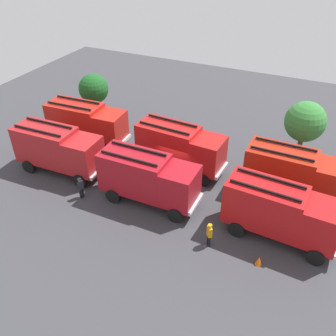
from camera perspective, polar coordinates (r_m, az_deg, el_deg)
name	(u,v)px	position (r m, az deg, el deg)	size (l,w,h in m)	color
ground_plane	(168,183)	(28.56, 0.00, -2.31)	(54.40, 54.40, 0.00)	#38383D
fire_truck_0	(58,148)	(30.02, -16.80, 3.01)	(7.27, 2.93, 3.88)	#A51B1D
fire_truck_1	(148,177)	(25.57, -3.14, -1.38)	(7.21, 2.76, 3.88)	maroon
fire_truck_2	(281,211)	(23.81, 17.17, -6.36)	(7.34, 3.12, 3.88)	#AF1315
fire_truck_3	(86,122)	(33.36, -12.62, 7.03)	(7.32, 3.07, 3.88)	#AF1C14
fire_truck_4	(180,146)	(29.02, 1.87, 3.47)	(7.33, 3.11, 3.88)	#AE1817
fire_truck_5	(295,172)	(27.51, 19.15, -0.62)	(7.23, 2.82, 3.88)	#A52010
firefighter_0	(81,187)	(27.30, -13.48, -2.91)	(0.32, 0.46, 1.71)	black
firefighter_2	(209,234)	(23.13, 6.46, -10.16)	(0.45, 0.48, 1.71)	black
tree_0	(94,89)	(37.71, -11.54, 11.99)	(2.93, 2.93, 4.55)	brown
tree_1	(305,122)	(31.78, 20.62, 6.77)	(3.31, 3.31, 5.13)	brown
traffic_cone_0	(259,261)	(23.05, 14.00, -13.86)	(0.41, 0.41, 0.59)	#F2600C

